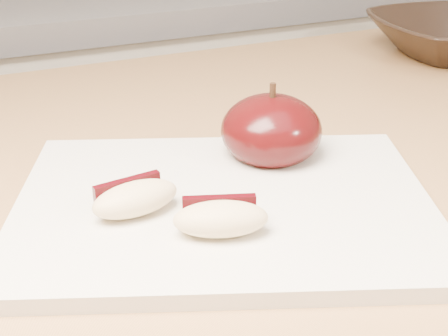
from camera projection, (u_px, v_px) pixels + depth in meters
name	position (u px, v px, depth m)	size (l,w,h in m)	color
back_cabinet	(92.00, 209.00, 1.31)	(2.40, 0.62, 0.94)	silver
cutting_board	(224.00, 206.00, 0.46)	(0.30, 0.22, 0.01)	silver
apple_half	(271.00, 130.00, 0.52)	(0.10, 0.10, 0.07)	black
apple_wedge_a	(135.00, 198.00, 0.43)	(0.07, 0.04, 0.02)	beige
apple_wedge_b	(221.00, 218.00, 0.41)	(0.07, 0.05, 0.02)	beige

